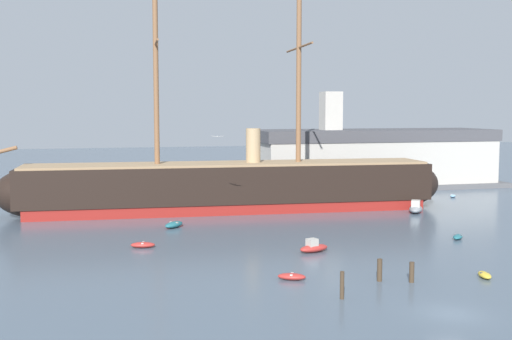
{
  "coord_description": "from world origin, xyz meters",
  "views": [
    {
      "loc": [
        -23.37,
        -37.2,
        13.67
      ],
      "look_at": [
        -4.15,
        35.49,
        6.6
      ],
      "focal_mm": 44.99,
      "sensor_mm": 36.0,
      "label": 1
    }
  ],
  "objects": [
    {
      "name": "ground_plane",
      "position": [
        0.0,
        0.0,
        0.0
      ],
      "size": [
        400.0,
        400.0,
        0.0
      ],
      "primitive_type": "plane",
      "color": "#4C5B6B"
    },
    {
      "name": "tall_ship",
      "position": [
        -4.85,
        46.96,
        3.41
      ],
      "size": [
        66.1,
        14.45,
        31.78
      ],
      "color": "maroon",
      "rests_on": "ground"
    },
    {
      "name": "dinghy_foreground_left",
      "position": [
        -7.64,
        11.01,
        0.27
      ],
      "size": [
        2.48,
        1.86,
        0.54
      ],
      "color": "#B22D28",
      "rests_on": "ground"
    },
    {
      "name": "dinghy_foreground_right",
      "position": [
        7.8,
        7.57,
        0.24
      ],
      "size": [
        1.35,
        2.14,
        0.47
      ],
      "color": "gold",
      "rests_on": "ground"
    },
    {
      "name": "motorboat_near_centre",
      "position": [
        -2.47,
        20.13,
        0.47
      ],
      "size": [
        3.42,
        2.24,
        1.33
      ],
      "color": "#B22D28",
      "rests_on": "ground"
    },
    {
      "name": "dinghy_mid_left",
      "position": [
        -18.22,
        26.32,
        0.29
      ],
      "size": [
        2.57,
        1.51,
        0.57
      ],
      "color": "#B22D28",
      "rests_on": "ground"
    },
    {
      "name": "dinghy_mid_right",
      "position": [
        14.47,
        22.08,
        0.25
      ],
      "size": [
        2.1,
        2.14,
        0.49
      ],
      "color": "#236670",
      "rests_on": "ground"
    },
    {
      "name": "dinghy_alongside_bow",
      "position": [
        -13.79,
        36.48,
        0.35
      ],
      "size": [
        2.96,
        3.07,
        0.7
      ],
      "color": "#236670",
      "rests_on": "ground"
    },
    {
      "name": "motorboat_alongside_stern",
      "position": [
        18.88,
        39.12,
        0.6
      ],
      "size": [
        3.63,
        4.36,
        1.72
      ],
      "color": "gray",
      "rests_on": "ground"
    },
    {
      "name": "sailboat_far_left",
      "position": [
        -28.29,
        56.4,
        0.38
      ],
      "size": [
        3.46,
        2.79,
        4.52
      ],
      "color": "#7FB2D6",
      "rests_on": "ground"
    },
    {
      "name": "dinghy_far_right",
      "position": [
        32.05,
        51.32,
        0.22
      ],
      "size": [
        1.8,
        1.94,
        0.44
      ],
      "color": "#7FB2D6",
      "rests_on": "ground"
    },
    {
      "name": "motorboat_distant_centre",
      "position": [
        2.93,
        64.9,
        0.48
      ],
      "size": [
        3.29,
        1.52,
        1.35
      ],
      "color": "#B22D28",
      "rests_on": "ground"
    },
    {
      "name": "mooring_piling_nearest",
      "position": [
        1.35,
        7.86,
        0.82
      ],
      "size": [
        0.4,
        0.4,
        1.64
      ],
      "primitive_type": "cylinder",
      "color": "#423323",
      "rests_on": "ground"
    },
    {
      "name": "mooring_piling_left_pair",
      "position": [
        -5.74,
        5.07,
        1.02
      ],
      "size": [
        0.31,
        0.31,
        2.04
      ],
      "primitive_type": "cylinder",
      "color": "#423323",
      "rests_on": "ground"
    },
    {
      "name": "mooring_piling_right_pair",
      "position": [
        -0.96,
        8.84,
        0.91
      ],
      "size": [
        0.41,
        0.41,
        1.81
      ],
      "primitive_type": "cylinder",
      "color": "#423323",
      "rests_on": "ground"
    },
    {
      "name": "dockside_warehouse_right",
      "position": [
        25.88,
        67.23,
        5.12
      ],
      "size": [
        46.12,
        15.58,
        16.8
      ],
      "color": "#565659",
      "rests_on": "ground"
    },
    {
      "name": "seagull_in_flight",
      "position": [
        -9.21,
        33.26,
        10.72
      ],
      "size": [
        1.32,
        0.71,
        0.14
      ],
      "color": "silver"
    }
  ]
}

